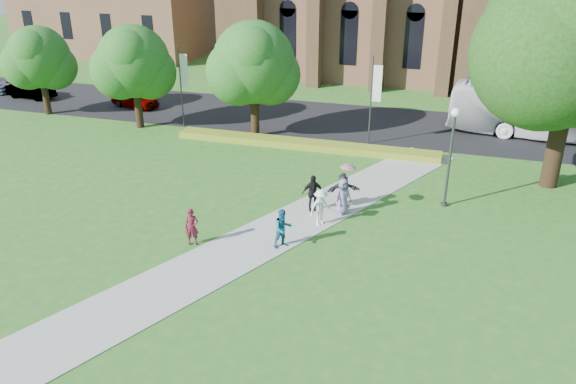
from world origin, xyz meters
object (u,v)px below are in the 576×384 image
(tour_coach, at_px, (547,112))
(car_1, at_px, (31,90))
(streetlamp, at_px, (451,146))
(pedestrian_0, at_px, (192,227))
(car_0, at_px, (135,98))

(tour_coach, bearing_deg, car_1, 97.08)
(streetlamp, xyz_separation_m, car_1, (-36.26, 12.28, -2.53))
(tour_coach, bearing_deg, pedestrian_0, 146.99)
(car_0, xyz_separation_m, pedestrian_0, (15.10, -20.07, 0.14))
(car_1, distance_m, pedestrian_0, 32.41)
(streetlamp, bearing_deg, car_0, 154.44)
(car_1, bearing_deg, car_0, -83.99)
(streetlamp, bearing_deg, car_1, 161.29)
(streetlamp, relative_size, pedestrian_0, 3.05)
(car_1, bearing_deg, streetlamp, -103.16)
(streetlamp, relative_size, car_0, 1.20)
(tour_coach, xyz_separation_m, car_0, (-31.93, -1.36, -1.10))
(streetlamp, relative_size, tour_coach, 0.40)
(streetlamp, distance_m, pedestrian_0, 13.44)
(streetlamp, distance_m, car_1, 38.36)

